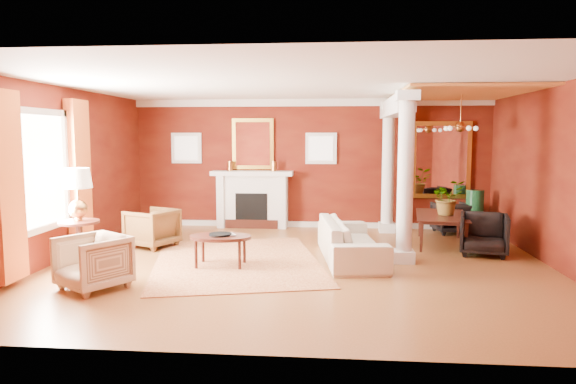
# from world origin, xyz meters

# --- Properties ---
(ground) EXTENTS (8.00, 8.00, 0.00)m
(ground) POSITION_xyz_m (0.00, 0.00, 0.00)
(ground) COLOR brown
(ground) RESTS_ON ground
(room_shell) EXTENTS (8.04, 7.04, 2.92)m
(room_shell) POSITION_xyz_m (0.00, 0.00, 2.02)
(room_shell) COLOR #621E0D
(room_shell) RESTS_ON ground
(fireplace) EXTENTS (1.85, 0.42, 1.29)m
(fireplace) POSITION_xyz_m (-1.30, 3.32, 0.65)
(fireplace) COLOR silver
(fireplace) RESTS_ON ground
(overmantel_mirror) EXTENTS (0.95, 0.07, 1.15)m
(overmantel_mirror) POSITION_xyz_m (-1.30, 3.45, 1.90)
(overmantel_mirror) COLOR gold
(overmantel_mirror) RESTS_ON fireplace
(flank_window_left) EXTENTS (0.70, 0.07, 0.70)m
(flank_window_left) POSITION_xyz_m (-2.85, 3.46, 1.80)
(flank_window_left) COLOR silver
(flank_window_left) RESTS_ON room_shell
(flank_window_right) EXTENTS (0.70, 0.07, 0.70)m
(flank_window_right) POSITION_xyz_m (0.25, 3.46, 1.80)
(flank_window_right) COLOR silver
(flank_window_right) RESTS_ON room_shell
(left_window) EXTENTS (0.21, 2.55, 2.60)m
(left_window) POSITION_xyz_m (-3.89, -0.60, 1.42)
(left_window) COLOR white
(left_window) RESTS_ON room_shell
(column_front) EXTENTS (0.36, 0.36, 2.80)m
(column_front) POSITION_xyz_m (1.70, 0.30, 1.43)
(column_front) COLOR silver
(column_front) RESTS_ON ground
(column_back) EXTENTS (0.36, 0.36, 2.80)m
(column_back) POSITION_xyz_m (1.70, 3.00, 1.43)
(column_back) COLOR silver
(column_back) RESTS_ON ground
(header_beam) EXTENTS (0.30, 3.20, 0.32)m
(header_beam) POSITION_xyz_m (1.70, 1.90, 2.62)
(header_beam) COLOR silver
(header_beam) RESTS_ON column_front
(amber_ceiling) EXTENTS (2.30, 3.40, 0.04)m
(amber_ceiling) POSITION_xyz_m (2.85, 1.75, 2.87)
(amber_ceiling) COLOR #E49543
(amber_ceiling) RESTS_ON room_shell
(dining_mirror) EXTENTS (1.30, 0.07, 1.70)m
(dining_mirror) POSITION_xyz_m (2.90, 3.45, 1.55)
(dining_mirror) COLOR gold
(dining_mirror) RESTS_ON room_shell
(chandelier) EXTENTS (0.60, 0.62, 0.75)m
(chandelier) POSITION_xyz_m (2.90, 1.80, 2.25)
(chandelier) COLOR #BB7C3B
(chandelier) RESTS_ON room_shell
(crown_trim) EXTENTS (8.00, 0.08, 0.16)m
(crown_trim) POSITION_xyz_m (0.00, 3.46, 2.82)
(crown_trim) COLOR silver
(crown_trim) RESTS_ON room_shell
(base_trim) EXTENTS (8.00, 0.08, 0.12)m
(base_trim) POSITION_xyz_m (0.00, 3.46, 0.06)
(base_trim) COLOR silver
(base_trim) RESTS_ON ground
(rug) EXTENTS (3.41, 4.06, 0.01)m
(rug) POSITION_xyz_m (-1.05, 0.09, 0.01)
(rug) COLOR maroon
(rug) RESTS_ON ground
(sofa) EXTENTS (0.96, 2.37, 0.90)m
(sofa) POSITION_xyz_m (0.84, 0.42, 0.45)
(sofa) COLOR beige
(sofa) RESTS_ON ground
(armchair_leopard) EXTENTS (0.98, 1.01, 0.80)m
(armchair_leopard) POSITION_xyz_m (-2.85, 1.08, 0.40)
(armchair_leopard) COLOR black
(armchair_leopard) RESTS_ON ground
(armchair_stripe) EXTENTS (1.07, 1.06, 0.82)m
(armchair_stripe) POSITION_xyz_m (-2.72, -1.58, 0.41)
(armchair_stripe) COLOR #CAAD87
(armchair_stripe) RESTS_ON ground
(coffee_table) EXTENTS (0.99, 0.99, 0.50)m
(coffee_table) POSITION_xyz_m (-1.25, -0.22, 0.45)
(coffee_table) COLOR black
(coffee_table) RESTS_ON ground
(coffee_book) EXTENTS (0.17, 0.11, 0.25)m
(coffee_book) POSITION_xyz_m (-1.21, -0.21, 0.62)
(coffee_book) COLOR black
(coffee_book) RESTS_ON coffee_table
(side_table) EXTENTS (0.63, 0.63, 1.58)m
(side_table) POSITION_xyz_m (-3.50, -0.41, 1.07)
(side_table) COLOR black
(side_table) RESTS_ON ground
(dining_table) EXTENTS (0.82, 1.72, 0.92)m
(dining_table) POSITION_xyz_m (2.63, 1.76, 0.46)
(dining_table) COLOR black
(dining_table) RESTS_ON ground
(dining_chair_near) EXTENTS (0.94, 0.90, 0.81)m
(dining_chair_near) POSITION_xyz_m (3.17, 0.96, 0.40)
(dining_chair_near) COLOR black
(dining_chair_near) RESTS_ON ground
(dining_chair_far) EXTENTS (0.81, 0.77, 0.73)m
(dining_chair_far) POSITION_xyz_m (3.07, 3.00, 0.36)
(dining_chair_far) COLOR black
(dining_chair_far) RESTS_ON ground
(green_urn) EXTENTS (0.40, 0.40, 0.96)m
(green_urn) POSITION_xyz_m (3.50, 2.84, 0.38)
(green_urn) COLOR #144021
(green_urn) RESTS_ON ground
(potted_plant) EXTENTS (0.78, 0.83, 0.52)m
(potted_plant) POSITION_xyz_m (2.69, 1.75, 1.18)
(potted_plant) COLOR #26591E
(potted_plant) RESTS_ON dining_table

